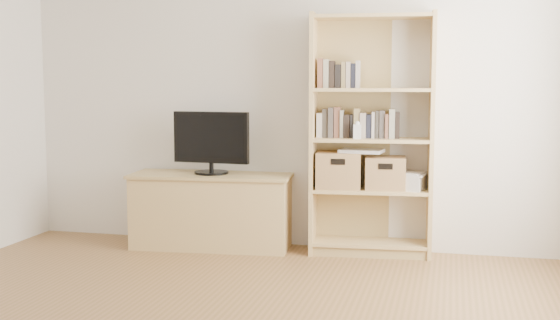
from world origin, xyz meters
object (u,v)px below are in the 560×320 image
(laptop, at_px, (362,151))
(bookshelf, at_px, (371,135))
(baby_monitor, at_px, (357,132))
(television, at_px, (211,143))
(basket_left, at_px, (339,170))
(tv_stand, at_px, (212,212))
(basket_right, at_px, (386,173))

(laptop, bearing_deg, bookshelf, 18.59)
(baby_monitor, bearing_deg, television, 174.38)
(television, xyz_separation_m, basket_left, (1.04, 0.04, -0.20))
(tv_stand, relative_size, baby_monitor, 11.42)
(television, bearing_deg, baby_monitor, 2.57)
(basket_right, xyz_separation_m, laptop, (-0.19, -0.02, 0.17))
(bookshelf, bearing_deg, laptop, -172.60)
(baby_monitor, height_order, laptop, baby_monitor)
(tv_stand, xyz_separation_m, basket_right, (1.41, 0.08, 0.36))
(television, relative_size, laptop, 1.99)
(basket_right, bearing_deg, laptop, -178.28)
(tv_stand, height_order, bookshelf, bookshelf)
(tv_stand, height_order, basket_right, basket_right)
(tv_stand, distance_m, laptop, 1.33)
(tv_stand, distance_m, television, 0.57)
(television, distance_m, basket_right, 1.43)
(television, bearing_deg, laptop, 7.18)
(television, bearing_deg, basket_left, 7.02)
(baby_monitor, bearing_deg, basket_left, 147.18)
(baby_monitor, xyz_separation_m, basket_right, (0.21, 0.12, -0.33))
(basket_left, height_order, basket_right, basket_left)
(baby_monitor, distance_m, basket_right, 0.41)
(television, distance_m, basket_left, 1.06)
(television, height_order, baby_monitor, television)
(bookshelf, distance_m, basket_left, 0.37)
(bookshelf, height_order, basket_left, bookshelf)
(bookshelf, xyz_separation_m, baby_monitor, (-0.10, -0.11, 0.03))
(baby_monitor, distance_m, laptop, 0.19)
(tv_stand, xyz_separation_m, bookshelf, (1.29, 0.07, 0.65))
(baby_monitor, bearing_deg, bookshelf, 46.34)
(tv_stand, distance_m, basket_left, 1.11)
(television, xyz_separation_m, basket_right, (1.41, 0.08, -0.21))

